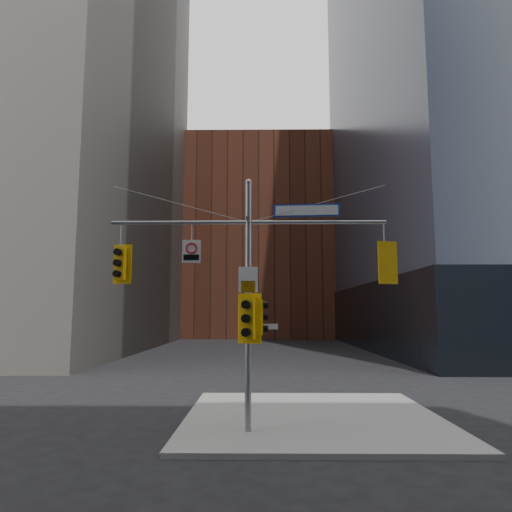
{
  "coord_description": "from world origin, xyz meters",
  "views": [
    {
      "loc": [
        0.38,
        -11.04,
        3.39
      ],
      "look_at": [
        0.22,
        2.0,
        5.01
      ],
      "focal_mm": 32.0,
      "sensor_mm": 36.0,
      "label": 1
    }
  ],
  "objects_px": {
    "traffic_light_west_arm": "(120,264)",
    "traffic_light_pole_front": "(248,318)",
    "signal_assembly": "(248,277)",
    "regulatory_sign_arm": "(191,251)",
    "traffic_light_east_arm": "(385,263)",
    "traffic_light_pole_side": "(259,317)",
    "street_sign_blade": "(307,210)"
  },
  "relations": [
    {
      "from": "traffic_light_west_arm",
      "to": "traffic_light_pole_front",
      "type": "relative_size",
      "value": 0.83
    },
    {
      "from": "traffic_light_west_arm",
      "to": "traffic_light_pole_front",
      "type": "distance_m",
      "value": 4.04
    },
    {
      "from": "signal_assembly",
      "to": "regulatory_sign_arm",
      "type": "xyz_separation_m",
      "value": [
        -1.65,
        -0.02,
        0.75
      ]
    },
    {
      "from": "traffic_light_west_arm",
      "to": "traffic_light_pole_front",
      "type": "xyz_separation_m",
      "value": [
        3.71,
        -0.28,
        -1.57
      ]
    },
    {
      "from": "traffic_light_east_arm",
      "to": "traffic_light_pole_side",
      "type": "distance_m",
      "value": 3.92
    },
    {
      "from": "regulatory_sign_arm",
      "to": "traffic_light_west_arm",
      "type": "bearing_deg",
      "value": 175.4
    },
    {
      "from": "traffic_light_east_arm",
      "to": "street_sign_blade",
      "type": "xyz_separation_m",
      "value": [
        -2.22,
        0.0,
        1.55
      ]
    },
    {
      "from": "traffic_light_west_arm",
      "to": "street_sign_blade",
      "type": "xyz_separation_m",
      "value": [
        5.41,
        -0.01,
        1.55
      ]
    },
    {
      "from": "regulatory_sign_arm",
      "to": "street_sign_blade",
      "type": "bearing_deg",
      "value": -3.28
    },
    {
      "from": "traffic_light_pole_front",
      "to": "street_sign_blade",
      "type": "xyz_separation_m",
      "value": [
        1.7,
        0.27,
        3.12
      ]
    },
    {
      "from": "traffic_light_pole_side",
      "to": "traffic_light_pole_front",
      "type": "bearing_deg",
      "value": 121.48
    },
    {
      "from": "street_sign_blade",
      "to": "traffic_light_west_arm",
      "type": "bearing_deg",
      "value": -175.91
    },
    {
      "from": "signal_assembly",
      "to": "traffic_light_west_arm",
      "type": "bearing_deg",
      "value": 179.81
    },
    {
      "from": "traffic_light_west_arm",
      "to": "traffic_light_pole_front",
      "type": "bearing_deg",
      "value": 4.71
    },
    {
      "from": "traffic_light_east_arm",
      "to": "traffic_light_pole_side",
      "type": "relative_size",
      "value": 1.21
    },
    {
      "from": "traffic_light_pole_side",
      "to": "street_sign_blade",
      "type": "height_order",
      "value": "street_sign_blade"
    },
    {
      "from": "traffic_light_pole_side",
      "to": "traffic_light_pole_front",
      "type": "distance_m",
      "value": 0.43
    },
    {
      "from": "regulatory_sign_arm",
      "to": "traffic_light_pole_side",
      "type": "bearing_deg",
      "value": -2.69
    },
    {
      "from": "traffic_light_pole_front",
      "to": "traffic_light_east_arm",
      "type": "bearing_deg",
      "value": 16.76
    },
    {
      "from": "traffic_light_east_arm",
      "to": "regulatory_sign_arm",
      "type": "xyz_separation_m",
      "value": [
        -5.57,
        -0.02,
        0.37
      ]
    },
    {
      "from": "signal_assembly",
      "to": "street_sign_blade",
      "type": "relative_size",
      "value": 4.14
    },
    {
      "from": "signal_assembly",
      "to": "traffic_light_pole_front",
      "type": "bearing_deg",
      "value": -89.68
    },
    {
      "from": "street_sign_blade",
      "to": "signal_assembly",
      "type": "bearing_deg",
      "value": -175.7
    },
    {
      "from": "traffic_light_west_arm",
      "to": "regulatory_sign_arm",
      "type": "bearing_deg",
      "value": 8.1
    },
    {
      "from": "signal_assembly",
      "to": "traffic_light_pole_side",
      "type": "distance_m",
      "value": 1.19
    },
    {
      "from": "traffic_light_west_arm",
      "to": "traffic_light_pole_side",
      "type": "bearing_deg",
      "value": 9.04
    },
    {
      "from": "traffic_light_pole_side",
      "to": "traffic_light_pole_front",
      "type": "relative_size",
      "value": 0.72
    },
    {
      "from": "traffic_light_pole_side",
      "to": "traffic_light_east_arm",
      "type": "bearing_deg",
      "value": -99.95
    },
    {
      "from": "street_sign_blade",
      "to": "traffic_light_east_arm",
      "type": "bearing_deg",
      "value": 4.13
    },
    {
      "from": "traffic_light_east_arm",
      "to": "traffic_light_pole_side",
      "type": "bearing_deg",
      "value": -12.5
    },
    {
      "from": "traffic_light_pole_front",
      "to": "regulatory_sign_arm",
      "type": "bearing_deg",
      "value": -175.64
    },
    {
      "from": "traffic_light_east_arm",
      "to": "street_sign_blade",
      "type": "bearing_deg",
      "value": -12.35
    }
  ]
}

